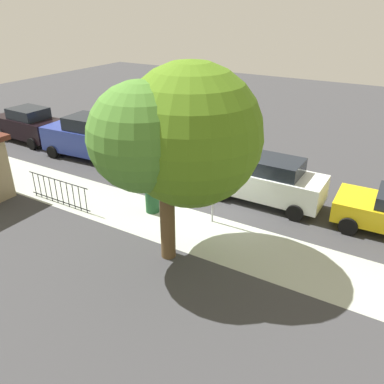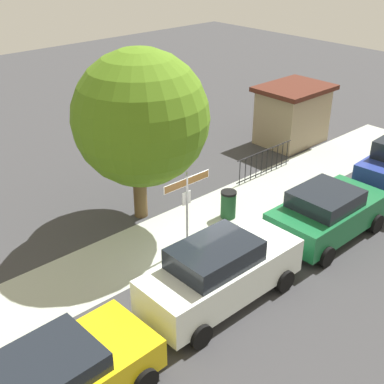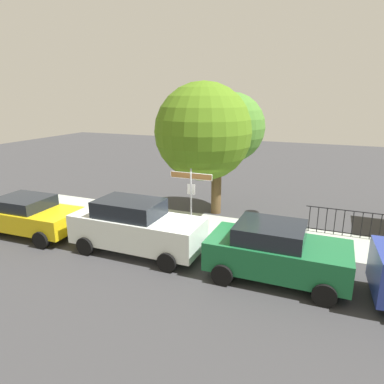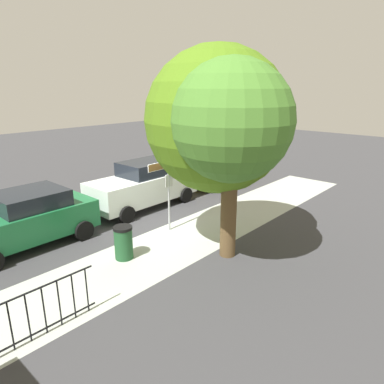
% 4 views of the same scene
% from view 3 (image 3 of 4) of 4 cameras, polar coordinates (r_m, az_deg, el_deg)
% --- Properties ---
extents(ground_plane, '(60.00, 60.00, 0.00)m').
position_cam_3_polar(ground_plane, '(13.80, 0.00, -7.18)').
color(ground_plane, '#38383A').
extents(sidewalk_strip, '(24.00, 2.60, 0.00)m').
position_cam_3_polar(sidewalk_strip, '(14.40, 9.43, -6.41)').
color(sidewalk_strip, '#A8AFA2').
rests_on(sidewalk_strip, ground_plane).
extents(street_sign, '(1.75, 0.07, 2.61)m').
position_cam_3_polar(street_sign, '(13.62, -0.16, 0.89)').
color(street_sign, '#9EA0A5').
rests_on(street_sign, ground_plane).
extents(shade_tree, '(4.49, 4.75, 5.93)m').
position_cam_3_polar(shade_tree, '(15.26, 3.17, 10.02)').
color(shade_tree, brown).
rests_on(shade_tree, ground_plane).
extents(car_yellow, '(4.13, 2.22, 1.50)m').
position_cam_3_polar(car_yellow, '(15.19, -25.14, -3.41)').
color(car_yellow, gold).
rests_on(car_yellow, ground_plane).
extents(car_white, '(4.63, 1.95, 1.89)m').
position_cam_3_polar(car_white, '(12.27, -9.19, -5.63)').
color(car_white, white).
rests_on(car_white, ground_plane).
extents(car_green, '(4.11, 2.18, 1.71)m').
position_cam_3_polar(car_green, '(10.76, 13.60, -9.45)').
color(car_green, '#196335').
rests_on(car_green, ground_plane).
extents(iron_fence, '(3.20, 0.04, 1.07)m').
position_cam_3_polar(iron_fence, '(14.87, 24.23, -4.63)').
color(iron_fence, black).
rests_on(iron_fence, ground_plane).
extents(trash_bin, '(0.55, 0.55, 0.98)m').
position_cam_3_polar(trash_bin, '(13.83, 9.65, -5.17)').
color(trash_bin, '#1E4C28').
rests_on(trash_bin, ground_plane).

